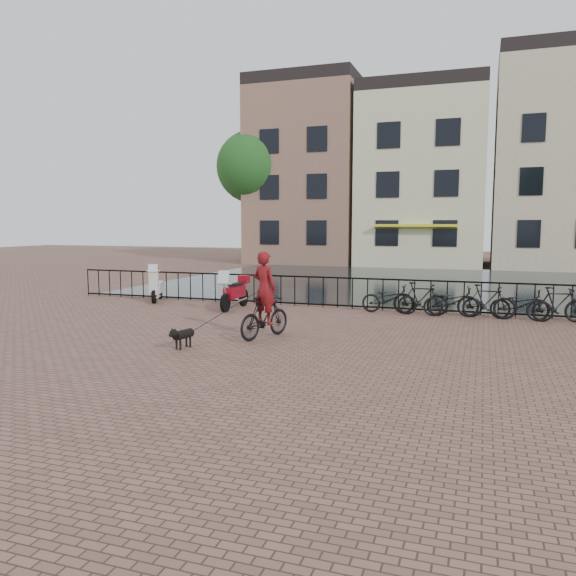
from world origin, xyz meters
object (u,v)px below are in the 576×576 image
(dog, at_px, (183,337))
(scooter, at_px, (157,282))
(cyclist, at_px, (265,300))
(motorcycle, at_px, (235,288))

(dog, distance_m, scooter, 8.09)
(cyclist, distance_m, dog, 2.22)
(cyclist, xyz_separation_m, scooter, (-6.09, 4.85, -0.23))
(scooter, bearing_deg, dog, -76.06)
(dog, xyz_separation_m, motorcycle, (-1.35, 5.70, 0.43))
(cyclist, relative_size, dog, 3.19)
(cyclist, height_order, dog, cyclist)
(scooter, bearing_deg, motorcycle, -35.67)
(motorcycle, bearing_deg, dog, -77.13)
(dog, height_order, scooter, scooter)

